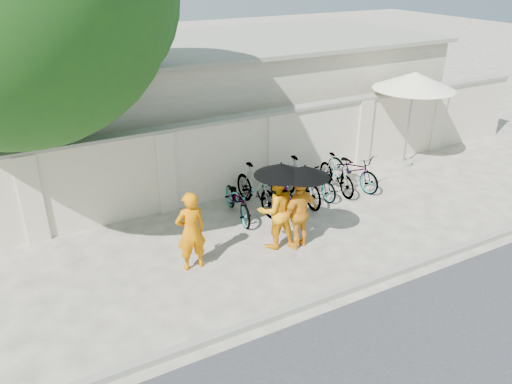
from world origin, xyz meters
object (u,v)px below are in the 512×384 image
monk_right (300,213)px  patio_umbrella (414,82)px  monk_left (191,231)px  monk_center (276,210)px

monk_right → patio_umbrella: patio_umbrella is taller
monk_left → monk_right: 2.33m
monk_center → patio_umbrella: (5.77, 2.18, 1.63)m
monk_left → monk_right: (2.31, -0.35, -0.03)m
monk_center → monk_right: bearing=148.0°
monk_left → patio_umbrella: size_ratio=0.56×
monk_center → patio_umbrella: size_ratio=0.59×
monk_left → patio_umbrella: patio_umbrella is taller
monk_center → monk_right: size_ratio=1.07×
monk_left → monk_right: size_ratio=1.04×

